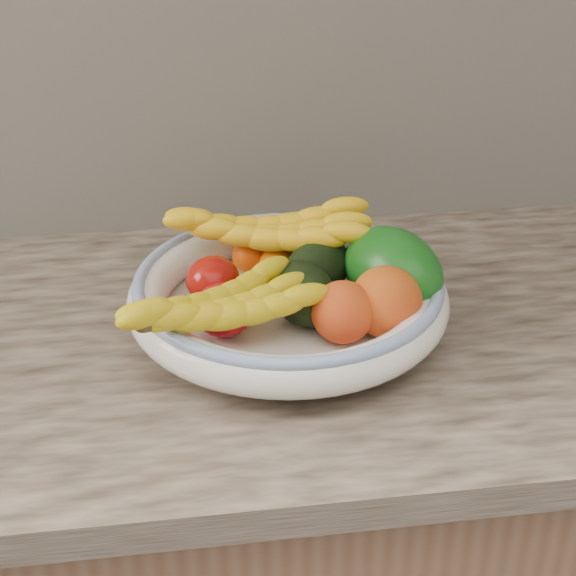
{
  "coord_description": "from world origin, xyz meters",
  "views": [
    {
      "loc": [
        -0.13,
        0.74,
        1.48
      ],
      "look_at": [
        0.0,
        1.66,
        0.96
      ],
      "focal_mm": 55.0,
      "sensor_mm": 36.0,
      "label": 1
    }
  ],
  "objects_px": {
    "banana_bunch_back": "(268,236)",
    "green_mango": "(393,271)",
    "fruit_bowl": "(288,296)",
    "banana_bunch_front": "(220,312)"
  },
  "relations": [
    {
      "from": "green_mango",
      "to": "banana_bunch_front",
      "type": "distance_m",
      "value": 0.23
    },
    {
      "from": "fruit_bowl",
      "to": "banana_bunch_front",
      "type": "xyz_separation_m",
      "value": [
        -0.09,
        -0.08,
        0.03
      ]
    },
    {
      "from": "banana_bunch_back",
      "to": "banana_bunch_front",
      "type": "xyz_separation_m",
      "value": [
        -0.07,
        -0.17,
        -0.01
      ]
    },
    {
      "from": "fruit_bowl",
      "to": "banana_bunch_back",
      "type": "xyz_separation_m",
      "value": [
        -0.01,
        0.09,
        0.04
      ]
    },
    {
      "from": "fruit_bowl",
      "to": "banana_bunch_front",
      "type": "bearing_deg",
      "value": -136.71
    },
    {
      "from": "fruit_bowl",
      "to": "banana_bunch_back",
      "type": "bearing_deg",
      "value": 98.68
    },
    {
      "from": "green_mango",
      "to": "banana_bunch_back",
      "type": "height_order",
      "value": "green_mango"
    },
    {
      "from": "banana_bunch_back",
      "to": "green_mango",
      "type": "bearing_deg",
      "value": -24.41
    },
    {
      "from": "fruit_bowl",
      "to": "green_mango",
      "type": "relative_size",
      "value": 2.67
    },
    {
      "from": "fruit_bowl",
      "to": "green_mango",
      "type": "distance_m",
      "value": 0.13
    }
  ]
}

